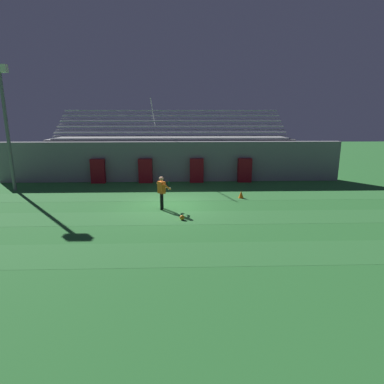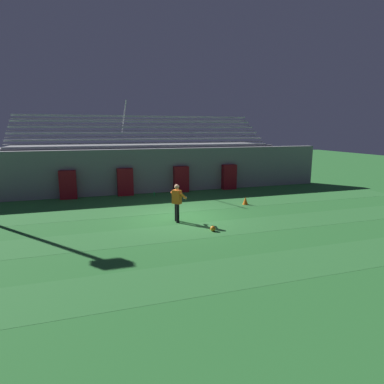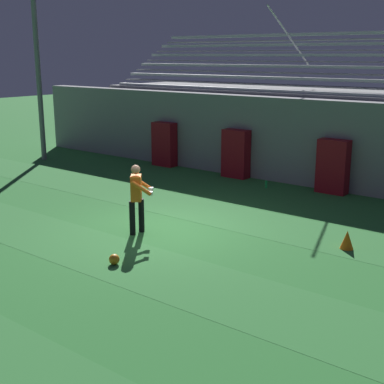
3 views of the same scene
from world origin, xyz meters
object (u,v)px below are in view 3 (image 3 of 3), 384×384
at_px(water_bottle, 266,184).
at_px(padding_pillar_gate_right, 333,166).
at_px(goalkeeper, 137,195).
at_px(padding_pillar_gate_left, 236,154).
at_px(padding_pillar_far_left, 164,144).
at_px(floodlight_pole, 36,39).
at_px(soccer_ball, 114,259).
at_px(traffic_cone, 347,240).

bearing_deg(water_bottle, padding_pillar_gate_right, 20.01).
xyz_separation_m(padding_pillar_gate_right, goalkeeper, (-2.05, -6.52, 0.12)).
bearing_deg(padding_pillar_gate_left, padding_pillar_far_left, 180.00).
height_order(padding_pillar_gate_right, floodlight_pole, floodlight_pole).
xyz_separation_m(padding_pillar_gate_right, water_bottle, (-1.92, -0.70, -0.71)).
bearing_deg(floodlight_pole, soccer_ball, -30.44).
bearing_deg(padding_pillar_gate_left, floodlight_pole, -165.34).
distance_m(padding_pillar_far_left, floodlight_pole, 6.48).
bearing_deg(goalkeeper, padding_pillar_gate_right, 72.58).
bearing_deg(goalkeeper, water_bottle, 88.72).
bearing_deg(floodlight_pole, goalkeeper, -24.98).
relative_size(padding_pillar_far_left, floodlight_pole, 0.22).
bearing_deg(goalkeeper, padding_pillar_gate_left, 103.09).
xyz_separation_m(goalkeeper, soccer_ball, (1.00, -1.74, -0.84)).
relative_size(padding_pillar_gate_left, floodlight_pole, 0.22).
bearing_deg(padding_pillar_gate_right, padding_pillar_far_left, 180.00).
relative_size(padding_pillar_gate_right, padding_pillar_far_left, 1.00).
height_order(padding_pillar_far_left, goalkeeper, goalkeeper).
xyz_separation_m(traffic_cone, water_bottle, (-4.25, 3.77, -0.09)).
distance_m(padding_pillar_gate_left, padding_pillar_far_left, 3.28).
height_order(padding_pillar_gate_left, water_bottle, padding_pillar_gate_left).
distance_m(padding_pillar_gate_left, goalkeeper, 6.70).
height_order(padding_pillar_gate_left, floodlight_pole, floodlight_pole).
bearing_deg(padding_pillar_far_left, traffic_cone, -25.98).
bearing_deg(goalkeeper, floodlight_pole, 155.02).
bearing_deg(soccer_ball, floodlight_pole, 149.56).
xyz_separation_m(padding_pillar_gate_right, traffic_cone, (2.33, -4.47, -0.62)).
height_order(soccer_ball, traffic_cone, traffic_cone).
xyz_separation_m(padding_pillar_gate_right, floodlight_pole, (-11.56, -2.09, 3.93)).
bearing_deg(goalkeeper, soccer_ball, -60.24).
bearing_deg(water_bottle, padding_pillar_gate_left, 157.03).
bearing_deg(traffic_cone, padding_pillar_far_left, 154.02).
distance_m(padding_pillar_gate_left, floodlight_pole, 9.15).
relative_size(padding_pillar_gate_right, soccer_ball, 7.58).
relative_size(padding_pillar_far_left, soccer_ball, 7.58).
distance_m(padding_pillar_gate_left, soccer_ball, 8.67).
height_order(padding_pillar_gate_right, traffic_cone, padding_pillar_gate_right).
relative_size(traffic_cone, water_bottle, 1.75).
bearing_deg(padding_pillar_far_left, soccer_ball, -54.97).
xyz_separation_m(padding_pillar_far_left, traffic_cone, (9.18, -4.47, -0.62)).
relative_size(padding_pillar_gate_right, traffic_cone, 3.97).
height_order(floodlight_pole, water_bottle, floodlight_pole).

